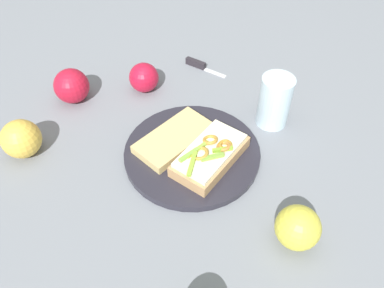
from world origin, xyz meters
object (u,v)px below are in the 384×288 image
object	(u,v)px
bread_slice_side	(175,138)
apple_1	(298,227)
knife	(199,65)
plate	(192,153)
drinking_glass	(275,101)
sandwich	(210,155)
apple_3	(144,78)
apple_2	(72,86)
apple_0	(21,139)

from	to	relation	value
bread_slice_side	apple_1	distance (m)	0.30
bread_slice_side	knife	size ratio (longest dim) A/B	1.46
plate	apple_1	distance (m)	0.26
bread_slice_side	drinking_glass	xyz separation A→B (m)	(0.21, -0.07, 0.03)
sandwich	knife	distance (m)	0.33
sandwich	apple_1	xyz separation A→B (m)	(0.01, -0.22, 0.01)
plate	knife	world-z (taller)	knife
apple_1	apple_3	bearing A→B (deg)	87.53
apple_3	sandwich	bearing A→B (deg)	-96.05
bread_slice_side	knife	world-z (taller)	bread_slice_side
bread_slice_side	apple_1	xyz separation A→B (m)	(0.03, -0.30, 0.01)
apple_1	apple_2	world-z (taller)	apple_2
apple_2	drinking_glass	bearing A→B (deg)	-47.13
sandwich	bread_slice_side	bearing A→B (deg)	-90.28
bread_slice_side	apple_0	bearing A→B (deg)	-43.28
apple_2	drinking_glass	size ratio (longest dim) A/B	0.69
plate	drinking_glass	size ratio (longest dim) A/B	2.37
plate	sandwich	bearing A→B (deg)	-74.45
bread_slice_side	apple_3	bearing A→B (deg)	-113.91
knife	apple_3	bearing A→B (deg)	-113.75
bread_slice_side	apple_3	size ratio (longest dim) A/B	2.35
apple_2	apple_1	bearing A→B (deg)	-77.10
apple_0	apple_3	xyz separation A→B (m)	(0.31, 0.02, -0.00)
drinking_glass	knife	distance (m)	0.26
knife	apple_1	bearing A→B (deg)	-40.34
apple_2	apple_0	bearing A→B (deg)	-149.03
knife	apple_0	bearing A→B (deg)	-108.39
bread_slice_side	knife	xyz separation A→B (m)	(0.21, 0.19, -0.02)
plate	apple_1	size ratio (longest dim) A/B	3.61
apple_0	knife	world-z (taller)	apple_0
apple_0	apple_2	world-z (taller)	same
apple_3	drinking_glass	distance (m)	0.31
drinking_glass	apple_3	bearing A→B (deg)	121.02
sandwich	drinking_glass	size ratio (longest dim) A/B	1.53
bread_slice_side	apple_0	xyz separation A→B (m)	(-0.25, 0.17, 0.02)
apple_3	drinking_glass	bearing A→B (deg)	-58.98
bread_slice_side	apple_2	bearing A→B (deg)	-78.54
apple_0	drinking_glass	world-z (taller)	drinking_glass
apple_2	apple_3	world-z (taller)	apple_2
apple_1	sandwich	bearing A→B (deg)	92.24
sandwich	apple_0	distance (m)	0.38
apple_1	drinking_glass	size ratio (longest dim) A/B	0.66
plate	apple_1	xyz separation A→B (m)	(0.02, -0.26, 0.03)
plate	apple_3	distance (m)	0.24
apple_2	apple_3	distance (m)	0.17
apple_0	knife	distance (m)	0.47
plate	apple_3	world-z (taller)	apple_3
sandwich	bread_slice_side	world-z (taller)	sandwich
bread_slice_side	apple_0	distance (m)	0.31
apple_2	drinking_glass	world-z (taller)	drinking_glass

